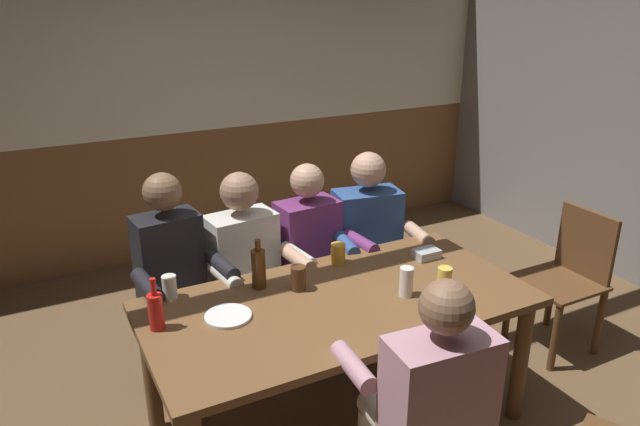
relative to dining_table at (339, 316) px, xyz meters
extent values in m
plane|color=brown|center=(0.00, 0.03, -0.63)|extent=(6.66, 6.66, 0.00)
cube|color=silver|center=(0.00, 2.52, 1.18)|extent=(5.55, 0.12, 1.53)
cube|color=brown|center=(0.00, 2.52, -0.11)|extent=(5.55, 0.12, 1.05)
cube|color=brown|center=(0.00, 0.00, 0.07)|extent=(1.86, 0.94, 0.04)
cylinder|color=brown|center=(0.85, -0.39, -0.29)|extent=(0.08, 0.08, 0.69)
cylinder|color=brown|center=(-0.85, 0.39, -0.29)|extent=(0.08, 0.08, 0.69)
cylinder|color=brown|center=(0.85, 0.39, -0.29)|extent=(0.08, 0.08, 0.69)
cube|color=black|center=(-0.63, 0.77, 0.10)|extent=(0.36, 0.25, 0.55)
sphere|color=brown|center=(-0.63, 0.77, 0.51)|extent=(0.20, 0.20, 0.20)
cylinder|color=#B78493|center=(-0.52, 0.64, -0.15)|extent=(0.17, 0.40, 0.13)
cylinder|color=#B78493|center=(-0.71, 0.62, -0.15)|extent=(0.17, 0.40, 0.13)
cylinder|color=#B78493|center=(-0.50, 0.44, -0.42)|extent=(0.10, 0.10, 0.42)
cylinder|color=#B78493|center=(-0.69, 0.42, -0.42)|extent=(0.10, 0.10, 0.42)
cylinder|color=black|center=(-0.40, 0.54, 0.13)|extent=(0.11, 0.29, 0.08)
cylinder|color=black|center=(-0.80, 0.50, 0.13)|extent=(0.11, 0.29, 0.08)
cube|color=silver|center=(-0.21, 0.77, 0.07)|extent=(0.41, 0.26, 0.48)
sphere|color=#9E755B|center=(-0.21, 0.77, 0.45)|extent=(0.22, 0.22, 0.22)
cylinder|color=silver|center=(-0.09, 0.63, -0.15)|extent=(0.17, 0.42, 0.13)
cylinder|color=silver|center=(-0.30, 0.61, -0.15)|extent=(0.17, 0.42, 0.13)
cylinder|color=silver|center=(-0.07, 0.43, -0.42)|extent=(0.10, 0.10, 0.42)
cylinder|color=silver|center=(-0.28, 0.41, -0.42)|extent=(0.10, 0.10, 0.42)
cylinder|color=silver|center=(0.04, 0.54, 0.09)|extent=(0.11, 0.29, 0.08)
cylinder|color=silver|center=(-0.41, 0.50, 0.09)|extent=(0.11, 0.29, 0.08)
cube|color=#6B2D66|center=(0.21, 0.77, 0.07)|extent=(0.38, 0.25, 0.49)
sphere|color=tan|center=(0.21, 0.77, 0.45)|extent=(0.20, 0.20, 0.20)
cylinder|color=#2D4C84|center=(0.32, 0.63, -0.15)|extent=(0.16, 0.42, 0.13)
cylinder|color=#2D4C84|center=(0.12, 0.61, -0.15)|extent=(0.16, 0.42, 0.13)
cylinder|color=#2D4C84|center=(0.34, 0.42, -0.42)|extent=(0.10, 0.10, 0.42)
cylinder|color=#2D4C84|center=(0.14, 0.41, -0.42)|extent=(0.10, 0.10, 0.42)
cylinder|color=#6B2D66|center=(0.44, 0.53, 0.10)|extent=(0.10, 0.29, 0.08)
cylinder|color=tan|center=(0.02, 0.50, 0.10)|extent=(0.10, 0.29, 0.08)
cube|color=#2D4C84|center=(0.63, 0.77, 0.07)|extent=(0.44, 0.30, 0.49)
sphere|color=tan|center=(0.63, 0.77, 0.46)|extent=(0.22, 0.22, 0.22)
cylinder|color=silver|center=(0.71, 0.60, -0.15)|extent=(0.20, 0.44, 0.13)
cylinder|color=silver|center=(0.49, 0.63, -0.15)|extent=(0.20, 0.44, 0.13)
cylinder|color=silver|center=(0.68, 0.38, -0.42)|extent=(0.10, 0.10, 0.42)
cylinder|color=silver|center=(0.45, 0.42, -0.42)|extent=(0.10, 0.10, 0.42)
cylinder|color=tan|center=(0.82, 0.47, 0.10)|extent=(0.13, 0.29, 0.08)
cylinder|color=#2D4C84|center=(0.35, 0.55, 0.10)|extent=(0.13, 0.29, 0.08)
cube|color=#B78493|center=(0.00, -0.77, 0.07)|extent=(0.43, 0.25, 0.48)
sphere|color=brown|center=(0.00, -0.77, 0.44)|extent=(0.20, 0.20, 0.20)
cylinder|color=silver|center=(0.12, -0.64, -0.15)|extent=(0.16, 0.39, 0.13)
cylinder|color=#B78493|center=(-0.22, -0.50, 0.09)|extent=(0.10, 0.29, 0.08)
cylinder|color=brown|center=(0.26, -0.54, 0.09)|extent=(0.10, 0.29, 0.08)
cube|color=brown|center=(1.54, 0.00, -0.18)|extent=(0.44, 0.44, 0.02)
cube|color=brown|center=(1.74, 0.00, 0.04)|extent=(0.03, 0.40, 0.42)
cylinder|color=brown|center=(1.35, -0.19, -0.41)|extent=(0.04, 0.04, 0.44)
cylinder|color=brown|center=(1.35, 0.19, -0.41)|extent=(0.04, 0.04, 0.44)
cylinder|color=brown|center=(1.73, -0.19, -0.41)|extent=(0.04, 0.04, 0.44)
cylinder|color=brown|center=(1.73, 0.19, -0.41)|extent=(0.04, 0.04, 0.44)
cylinder|color=#F9E08C|center=(-0.81, 0.28, 0.13)|extent=(0.04, 0.04, 0.08)
cube|color=#B2B7BC|center=(0.66, 0.19, 0.12)|extent=(0.14, 0.10, 0.05)
cylinder|color=white|center=(-0.53, 0.09, 0.10)|extent=(0.21, 0.21, 0.01)
cylinder|color=#593314|center=(-0.29, 0.30, 0.19)|extent=(0.07, 0.07, 0.20)
cylinder|color=#593314|center=(-0.29, 0.30, 0.32)|extent=(0.03, 0.03, 0.06)
cylinder|color=red|center=(-0.84, 0.15, 0.18)|extent=(0.07, 0.07, 0.17)
cylinder|color=red|center=(-0.84, 0.15, 0.30)|extent=(0.03, 0.03, 0.08)
cylinder|color=#4C2D19|center=(-0.13, 0.19, 0.15)|extent=(0.08, 0.08, 0.12)
cylinder|color=white|center=(-0.72, 0.40, 0.15)|extent=(0.07, 0.07, 0.12)
cylinder|color=white|center=(0.31, -0.11, 0.17)|extent=(0.07, 0.07, 0.15)
cylinder|color=#E5C64C|center=(0.50, -0.16, 0.16)|extent=(0.07, 0.07, 0.13)
cylinder|color=gold|center=(0.19, 0.36, 0.15)|extent=(0.08, 0.08, 0.11)
camera|label=1|loc=(-1.25, -2.20, 1.50)|focal=33.35mm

